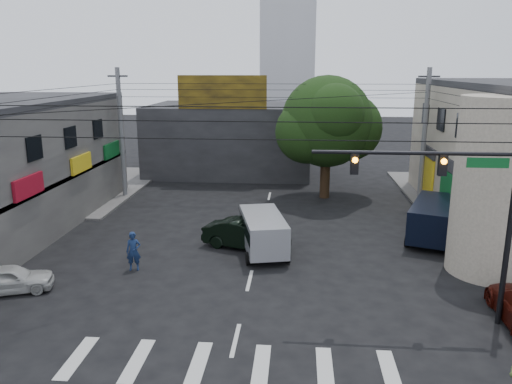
# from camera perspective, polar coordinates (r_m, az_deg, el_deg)

# --- Properties ---
(ground) EXTENTS (160.00, 160.00, 0.00)m
(ground) POSITION_cam_1_polar(r_m,az_deg,el_deg) (20.63, -1.29, -12.34)
(ground) COLOR black
(ground) RESTS_ON ground
(sidewalk_far_left) EXTENTS (16.00, 16.00, 0.15)m
(sidewalk_far_left) POSITION_cam_1_polar(r_m,az_deg,el_deg) (42.50, -23.39, 0.51)
(sidewalk_far_left) COLOR #514F4C
(sidewalk_far_left) RESTS_ON ground
(corner_column) EXTENTS (4.00, 4.00, 8.00)m
(corner_column) POSITION_cam_1_polar(r_m,az_deg,el_deg) (24.65, 26.10, 0.49)
(corner_column) COLOR gray
(corner_column) RESTS_ON ground
(building_far) EXTENTS (14.00, 10.00, 6.00)m
(building_far) POSITION_cam_1_polar(r_m,az_deg,el_deg) (45.20, -2.86, 6.17)
(building_far) COLOR #232326
(building_far) RESTS_ON ground
(billboard) EXTENTS (7.00, 0.30, 2.60)m
(billboard) POSITION_cam_1_polar(r_m,az_deg,el_deg) (39.97, -3.88, 11.32)
(billboard) COLOR olive
(billboard) RESTS_ON building_far
(street_tree) EXTENTS (6.40, 6.40, 8.70)m
(street_tree) POSITION_cam_1_polar(r_m,az_deg,el_deg) (35.62, 8.10, 7.94)
(street_tree) COLOR black
(street_tree) RESTS_ON ground
(traffic_gantry) EXTENTS (7.10, 0.35, 7.20)m
(traffic_gantry) POSITION_cam_1_polar(r_m,az_deg,el_deg) (18.82, 22.68, -0.38)
(traffic_gantry) COLOR black
(traffic_gantry) RESTS_ON ground
(utility_pole_far_left) EXTENTS (0.32, 0.32, 9.20)m
(utility_pole_far_left) POSITION_cam_1_polar(r_m,az_deg,el_deg) (36.86, -15.13, 6.43)
(utility_pole_far_left) COLOR #59595B
(utility_pole_far_left) RESTS_ON ground
(utility_pole_far_right) EXTENTS (0.32, 0.32, 9.20)m
(utility_pole_far_right) POSITION_cam_1_polar(r_m,az_deg,el_deg) (35.69, 18.66, 5.95)
(utility_pole_far_right) COLOR #59595B
(utility_pole_far_right) RESTS_ON ground
(dark_sedan) EXTENTS (4.24, 5.43, 1.48)m
(dark_sedan) POSITION_cam_1_polar(r_m,az_deg,el_deg) (26.00, -1.15, -4.87)
(dark_sedan) COLOR black
(dark_sedan) RESTS_ON ground
(white_compact) EXTENTS (3.61, 4.37, 1.18)m
(white_compact) POSITION_cam_1_polar(r_m,az_deg,el_deg) (23.51, -26.36, -8.89)
(white_compact) COLOR #B4B4B0
(white_compact) RESTS_ON ground
(silver_minivan) EXTENTS (5.35, 3.86, 1.95)m
(silver_minivan) POSITION_cam_1_polar(r_m,az_deg,el_deg) (25.32, 0.81, -4.84)
(silver_minivan) COLOR #9E9FA5
(silver_minivan) RESTS_ON ground
(navy_van) EXTENTS (6.57, 5.48, 2.10)m
(navy_van) POSITION_cam_1_polar(r_m,az_deg,el_deg) (28.85, 19.52, -3.14)
(navy_van) COLOR black
(navy_van) RESTS_ON ground
(traffic_officer) EXTENTS (0.84, 0.69, 1.84)m
(traffic_officer) POSITION_cam_1_polar(r_m,az_deg,el_deg) (23.88, -13.82, -6.58)
(traffic_officer) COLOR #16274D
(traffic_officer) RESTS_ON ground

